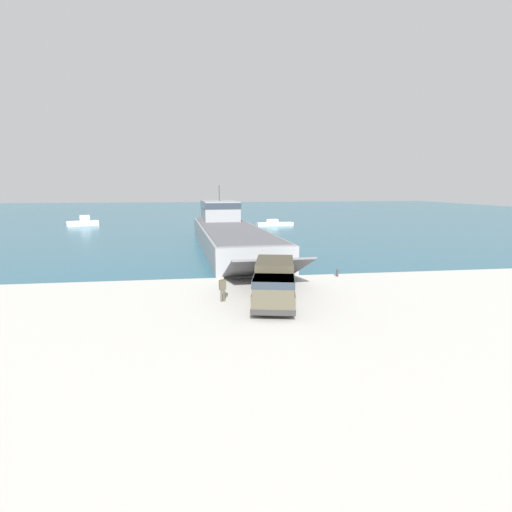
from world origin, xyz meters
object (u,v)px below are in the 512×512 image
at_px(moored_boat_a, 83,222).
at_px(moored_boat_b, 274,223).
at_px(landing_craft, 228,230).
at_px(military_truck, 274,283).
at_px(soldier_on_ramp, 223,287).
at_px(mooring_bollard, 337,272).

height_order(moored_boat_a, moored_boat_b, moored_boat_a).
height_order(landing_craft, military_truck, landing_craft).
height_order(military_truck, moored_boat_b, military_truck).
bearing_deg(soldier_on_ramp, moored_boat_a, -173.06).
xyz_separation_m(moored_boat_a, moored_boat_b, (38.02, -4.64, -0.27)).
distance_m(moored_boat_a, moored_boat_b, 38.30).
bearing_deg(mooring_bollard, landing_craft, 111.20).
bearing_deg(landing_craft, mooring_bollard, -72.18).
bearing_deg(moored_boat_b, military_truck, -15.55).
xyz_separation_m(landing_craft, moored_boat_b, (11.36, 26.43, -1.55)).
bearing_deg(mooring_bollard, moored_boat_b, 85.82).
relative_size(landing_craft, moored_boat_b, 5.47).
relative_size(landing_craft, moored_boat_a, 6.72).
xyz_separation_m(soldier_on_ramp, moored_boat_a, (-24.36, 57.75, -0.28)).
bearing_deg(mooring_bollard, military_truck, -133.13).
distance_m(military_truck, moored_boat_a, 65.09).
height_order(soldier_on_ramp, moored_boat_a, moored_boat_a).
xyz_separation_m(moored_boat_a, mooring_bollard, (34.59, -51.51, -0.34)).
bearing_deg(military_truck, soldier_on_ramp, -97.29).
distance_m(moored_boat_a, mooring_bollard, 62.05).
distance_m(landing_craft, soldier_on_ramp, 26.80).
relative_size(moored_boat_b, mooring_bollard, 11.27).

